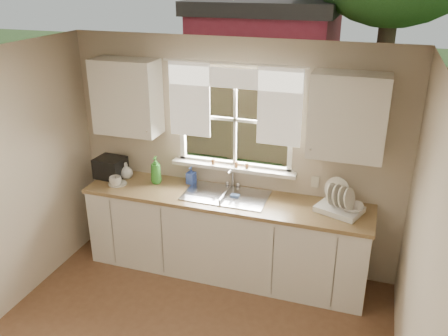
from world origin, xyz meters
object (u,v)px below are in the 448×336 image
(soap_bottle_a, at_px, (156,170))
(cup, at_px, (115,181))
(dish_rack, at_px, (339,204))
(black_appliance, at_px, (111,167))

(soap_bottle_a, bearing_deg, cup, -159.34)
(dish_rack, height_order, soap_bottle_a, soap_bottle_a)
(soap_bottle_a, distance_m, black_appliance, 0.57)
(soap_bottle_a, height_order, black_appliance, soap_bottle_a)
(soap_bottle_a, bearing_deg, black_appliance, 173.47)
(black_appliance, bearing_deg, soap_bottle_a, 4.91)
(dish_rack, bearing_deg, black_appliance, 179.26)
(cup, bearing_deg, dish_rack, 26.91)
(dish_rack, xyz_separation_m, cup, (-2.39, -0.17, -0.02))
(dish_rack, height_order, cup, dish_rack)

